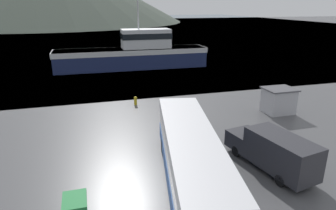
{
  "coord_description": "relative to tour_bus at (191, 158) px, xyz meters",
  "views": [
    {
      "loc": [
        -7.51,
        -5.96,
        9.67
      ],
      "look_at": [
        -1.39,
        15.77,
        2.0
      ],
      "focal_mm": 32.0,
      "sensor_mm": 36.0,
      "label": 1
    }
  ],
  "objects": [
    {
      "name": "water_surface",
      "position": [
        2.48,
        136.68,
        -1.84
      ],
      "size": [
        240.0,
        240.0,
        0.0
      ],
      "primitive_type": "plane",
      "color": "#475B6B",
      "rests_on": "ground"
    },
    {
      "name": "fishing_boat",
      "position": [
        2.6,
        33.23,
        0.43
      ],
      "size": [
        23.57,
        4.92,
        11.18
      ],
      "rotation": [
        0.0,
        0.0,
        1.56
      ],
      "color": "#19234C",
      "rests_on": "water_surface"
    },
    {
      "name": "storage_bin",
      "position": [
        -6.02,
        -1.15,
        -1.21
      ],
      "size": [
        1.09,
        1.48,
        1.24
      ],
      "color": "green",
      "rests_on": "ground"
    },
    {
      "name": "dock_kiosk",
      "position": [
        11.94,
        9.17,
        -0.66
      ],
      "size": [
        2.76,
        2.32,
        2.33
      ],
      "color": "#B2B2B7",
      "rests_on": "ground"
    },
    {
      "name": "tour_bus",
      "position": [
        0.0,
        0.0,
        0.0
      ],
      "size": [
        4.87,
        12.67,
        3.26
      ],
      "rotation": [
        0.0,
        0.0,
        -0.19
      ],
      "color": "#194799",
      "rests_on": "ground"
    },
    {
      "name": "mooring_bollard",
      "position": [
        -0.44,
        14.95,
        -1.36
      ],
      "size": [
        0.33,
        0.33,
        0.88
      ],
      "color": "#B29919",
      "rests_on": "ground"
    },
    {
      "name": "delivery_van",
      "position": [
        5.47,
        0.49,
        -0.57
      ],
      "size": [
        3.12,
        6.53,
        2.39
      ],
      "rotation": [
        0.0,
        0.0,
        0.18
      ],
      "color": "#2D2D33",
      "rests_on": "ground"
    },
    {
      "name": "small_boat",
      "position": [
        -2.23,
        41.97,
        -1.3
      ],
      "size": [
        3.43,
        6.51,
        1.07
      ],
      "rotation": [
        0.0,
        0.0,
        5.98
      ],
      "color": "#1E5138",
      "rests_on": "water_surface"
    }
  ]
}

